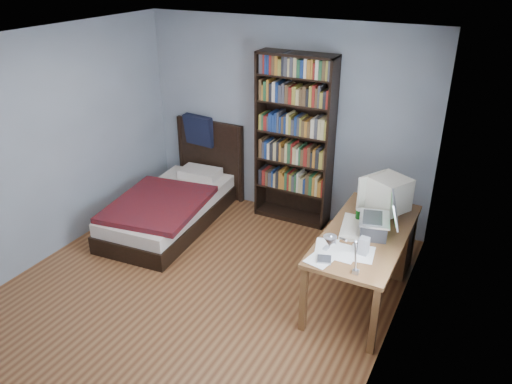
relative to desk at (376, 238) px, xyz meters
The scene contains 14 objects.
room 2.08m from the desk, 140.68° to the right, with size 4.20×4.24×2.50m.
desk is the anchor object (origin of this frame).
crt_monitor 0.56m from the desk, 21.49° to the right, with size 0.51×0.47×0.43m.
laptop 0.65m from the desk, 79.68° to the right, with size 0.44×0.43×0.45m.
desk_lamp 1.66m from the desk, 89.82° to the right, with size 0.20×0.45×0.54m.
keyboard 0.58m from the desk, 108.30° to the right, with size 0.19×0.49×0.03m, color beige.
speaker 0.93m from the desk, 84.72° to the right, with size 0.08×0.08×0.16m, color gray.
soda_can 0.49m from the desk, 115.29° to the right, with size 0.07×0.07×0.13m, color #083D0E.
mouse 0.37m from the desk, 98.24° to the right, with size 0.07×0.12×0.04m, color silver.
phone_silver 0.87m from the desk, 106.19° to the right, with size 0.05×0.11×0.02m, color silver.
phone_grey 1.00m from the desk, 104.77° to the right, with size 0.04×0.08×0.02m, color gray.
external_drive 1.17m from the desk, 99.77° to the right, with size 0.12×0.12×0.02m, color gray.
bookshelf 1.61m from the desk, 150.42° to the left, with size 0.96×0.30×2.14m.
bed 2.60m from the desk, behind, with size 1.22×2.10×1.16m.
Camera 1 is at (2.47, -3.44, 3.18)m, focal length 35.00 mm.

